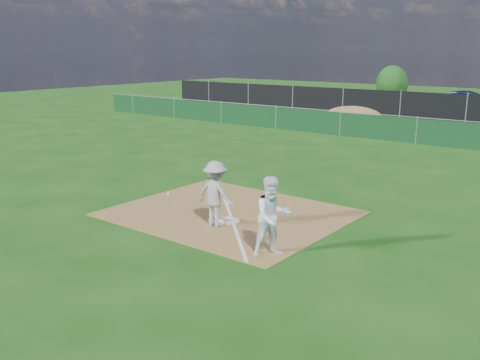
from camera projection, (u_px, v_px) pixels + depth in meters
name	position (u px, v px, depth m)	size (l,w,h in m)	color
ground	(370.00, 161.00, 21.49)	(90.00, 90.00, 0.00)	#16490F
infield_dirt	(230.00, 213.00, 14.60)	(6.00, 5.00, 0.02)	olive
foul_line	(230.00, 213.00, 14.59)	(0.08, 7.00, 0.01)	white
green_fence	(416.00, 131.00, 25.17)	(44.00, 0.05, 1.20)	#0D3217
dirt_mound	(353.00, 116.00, 30.84)	(3.38, 2.60, 1.17)	olive
black_fence	(466.00, 110.00, 31.22)	(46.00, 0.04, 1.80)	black
first_base	(229.00, 220.00, 13.82)	(0.39, 0.39, 0.08)	silver
play_at_first	(216.00, 194.00, 13.34)	(2.15, 0.66, 1.67)	#B1B1B4
runner	(272.00, 217.00, 11.45)	(0.86, 0.67, 1.77)	white
car_left	(392.00, 101.00, 38.37)	(1.75, 4.34, 1.48)	#9A9CA1
car_mid	(468.00, 103.00, 35.93)	(1.68, 4.81, 1.59)	black
tree_left	(392.00, 84.00, 43.94)	(2.58, 2.58, 3.06)	#382316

